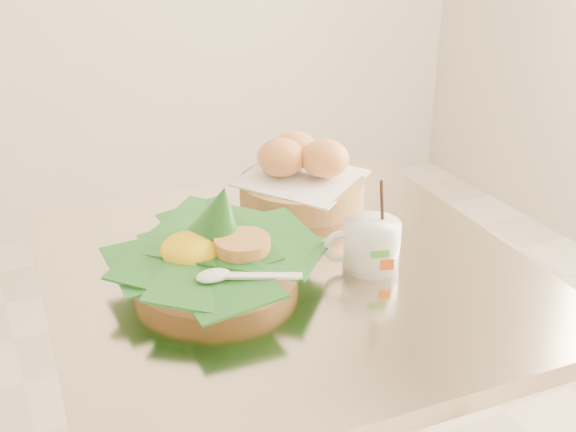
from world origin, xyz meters
name	(u,v)px	position (x,y,z in m)	size (l,w,h in m)	color
cafe_table	(288,384)	(0.15, -0.02, 0.53)	(0.74, 0.74, 0.75)	gray
rice_basket	(215,250)	(0.04, 0.01, 0.79)	(0.30, 0.30, 0.15)	tan
bread_basket	(301,177)	(0.27, 0.19, 0.80)	(0.26, 0.26, 0.12)	tan
coffee_mug	(370,244)	(0.26, -0.07, 0.79)	(0.11, 0.09, 0.14)	white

